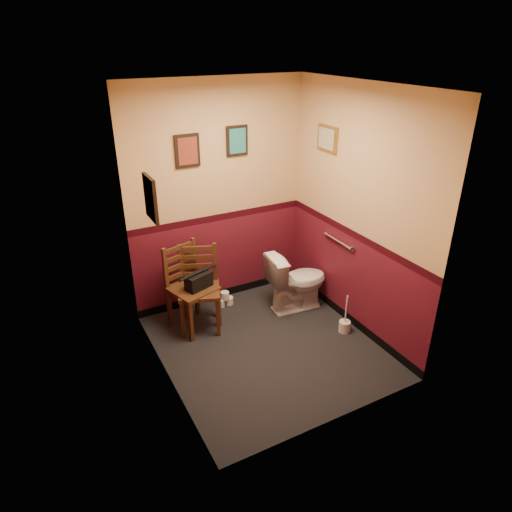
% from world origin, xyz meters
% --- Properties ---
extents(floor, '(2.20, 2.40, 0.00)m').
position_xyz_m(floor, '(0.00, 0.00, 0.00)').
color(floor, black).
rests_on(floor, ground).
extents(ceiling, '(2.20, 2.40, 0.00)m').
position_xyz_m(ceiling, '(0.00, 0.00, 2.70)').
color(ceiling, silver).
rests_on(ceiling, ground).
extents(wall_back, '(2.20, 0.00, 2.70)m').
position_xyz_m(wall_back, '(0.00, 1.20, 1.35)').
color(wall_back, '#561120').
rests_on(wall_back, ground).
extents(wall_front, '(2.20, 0.00, 2.70)m').
position_xyz_m(wall_front, '(0.00, -1.20, 1.35)').
color(wall_front, '#561120').
rests_on(wall_front, ground).
extents(wall_left, '(0.00, 2.40, 2.70)m').
position_xyz_m(wall_left, '(-1.10, 0.00, 1.35)').
color(wall_left, '#561120').
rests_on(wall_left, ground).
extents(wall_right, '(0.00, 2.40, 2.70)m').
position_xyz_m(wall_right, '(1.10, 0.00, 1.35)').
color(wall_right, '#561120').
rests_on(wall_right, ground).
extents(grab_bar, '(0.05, 0.56, 0.06)m').
position_xyz_m(grab_bar, '(1.07, 0.25, 0.95)').
color(grab_bar, silver).
rests_on(grab_bar, wall_right).
extents(framed_print_back_a, '(0.28, 0.04, 0.36)m').
position_xyz_m(framed_print_back_a, '(-0.35, 1.18, 1.95)').
color(framed_print_back_a, black).
rests_on(framed_print_back_a, wall_back).
extents(framed_print_back_b, '(0.26, 0.04, 0.34)m').
position_xyz_m(framed_print_back_b, '(0.25, 1.18, 2.00)').
color(framed_print_back_b, black).
rests_on(framed_print_back_b, wall_back).
extents(framed_print_left, '(0.04, 0.30, 0.38)m').
position_xyz_m(framed_print_left, '(-1.08, 0.10, 1.85)').
color(framed_print_left, black).
rests_on(framed_print_left, wall_left).
extents(framed_print_right, '(0.04, 0.34, 0.28)m').
position_xyz_m(framed_print_right, '(1.08, 0.60, 2.05)').
color(framed_print_right, olive).
rests_on(framed_print_right, wall_right).
extents(toilet, '(0.79, 0.48, 0.74)m').
position_xyz_m(toilet, '(0.72, 0.54, 0.37)').
color(toilet, white).
rests_on(toilet, floor).
extents(toilet_brush, '(0.13, 0.13, 0.47)m').
position_xyz_m(toilet_brush, '(0.93, -0.17, 0.08)').
color(toilet_brush, silver).
rests_on(toilet_brush, floor).
extents(chair_left, '(0.58, 0.58, 1.00)m').
position_xyz_m(chair_left, '(-0.56, 0.79, 0.50)').
color(chair_left, '#4E2E17').
rests_on(chair_left, floor).
extents(chair_right, '(0.59, 0.59, 0.97)m').
position_xyz_m(chair_right, '(-0.47, 0.74, 0.49)').
color(chair_right, '#4E2E17').
rests_on(chair_right, floor).
extents(handbag, '(0.33, 0.24, 0.22)m').
position_xyz_m(handbag, '(-0.49, 0.70, 0.60)').
color(handbag, black).
rests_on(handbag, chair_right).
extents(tp_stack, '(0.22, 0.12, 0.19)m').
position_xyz_m(tp_stack, '(-0.05, 0.99, 0.08)').
color(tp_stack, silver).
rests_on(tp_stack, floor).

